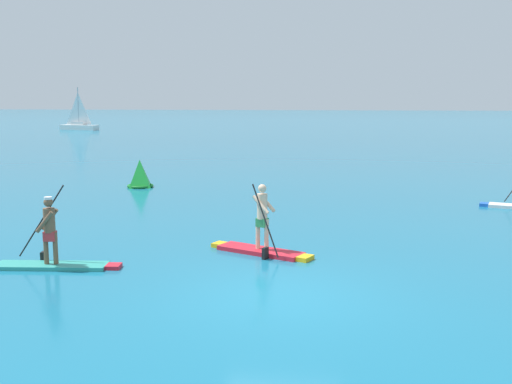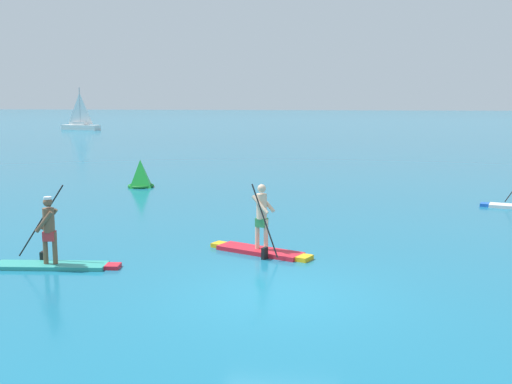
% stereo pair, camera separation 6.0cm
% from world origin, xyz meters
% --- Properties ---
extents(ground, '(440.00, 440.00, 0.00)m').
position_xyz_m(ground, '(0.00, 0.00, 0.00)').
color(ground, '#196B8C').
extents(paddleboarder_near_left, '(3.25, 0.94, 1.92)m').
position_xyz_m(paddleboarder_near_left, '(-5.46, 1.15, 0.37)').
color(paddleboarder_near_left, teal).
rests_on(paddleboarder_near_left, ground).
extents(paddleboarder_mid_center, '(2.76, 1.51, 1.85)m').
position_xyz_m(paddleboarder_mid_center, '(-0.84, 3.18, 0.39)').
color(paddleboarder_mid_center, red).
rests_on(paddleboarder_mid_center, ground).
extents(race_marker_buoy, '(1.28, 1.28, 1.23)m').
position_xyz_m(race_marker_buoy, '(-7.88, 13.87, 0.54)').
color(race_marker_buoy, green).
rests_on(race_marker_buoy, ground).
extents(sailboat_left_horizon, '(5.46, 2.53, 5.43)m').
position_xyz_m(sailboat_left_horizon, '(-33.45, 62.02, 0.72)').
color(sailboat_left_horizon, white).
rests_on(sailboat_left_horizon, ground).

